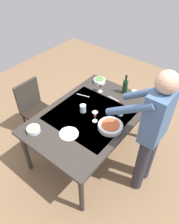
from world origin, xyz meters
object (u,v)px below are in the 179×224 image
at_px(wine_glass_right, 101,86).
at_px(side_bowl_bread, 33,129).
at_px(person_server, 152,130).
at_px(wine_glass_left, 95,115).
at_px(dining_table, 90,119).
at_px(side_bowl_salad, 100,81).
at_px(chair_near, 34,106).
at_px(wine_bottle, 125,87).
at_px(water_cup_far_left, 134,93).
at_px(water_cup_near_left, 83,108).
at_px(water_cup_near_right, 120,112).
at_px(serving_bowl_pasta, 110,126).
at_px(dinner_plate_near, 69,134).

bearing_deg(wine_glass_right, side_bowl_bread, -7.55).
distance_m(person_server, wine_glass_left, 0.70).
distance_m(dining_table, side_bowl_salad, 0.77).
distance_m(chair_near, wine_glass_right, 1.05).
relative_size(wine_bottle, water_cup_far_left, 3.31).
bearing_deg(side_bowl_salad, water_cup_near_left, 18.99).
distance_m(wine_glass_left, water_cup_far_left, 0.76).
relative_size(chair_near, wine_glass_left, 6.03).
bearing_deg(side_bowl_bread, water_cup_far_left, 156.42).
bearing_deg(dining_table, chair_near, -78.94).
relative_size(person_server, wine_glass_left, 11.19).
bearing_deg(side_bowl_bread, wine_glass_right, 172.45).
bearing_deg(water_cup_near_left, water_cup_far_left, 153.46).
bearing_deg(wine_bottle, dining_table, -8.37).
bearing_deg(water_cup_far_left, wine_glass_right, -64.30).
height_order(dining_table, side_bowl_salad, side_bowl_salad).
height_order(water_cup_near_left, water_cup_far_left, water_cup_near_left).
bearing_deg(water_cup_near_right, serving_bowl_pasta, 7.30).
height_order(wine_glass_left, dinner_plate_near, wine_glass_left).
bearing_deg(person_server, side_bowl_bread, -59.03).
xyz_separation_m(serving_bowl_pasta, dinner_plate_near, (0.38, -0.33, -0.03)).
distance_m(person_server, side_bowl_bread, 1.35).
bearing_deg(water_cup_far_left, chair_near, -52.98).
relative_size(water_cup_far_left, side_bowl_bread, 0.56).
relative_size(wine_glass_right, side_bowl_bread, 0.94).
xyz_separation_m(dining_table, wine_glass_right, (-0.49, -0.19, 0.17)).
relative_size(water_cup_near_left, serving_bowl_pasta, 0.35).
bearing_deg(wine_glass_right, water_cup_near_right, 63.69).
relative_size(wine_glass_right, water_cup_far_left, 1.69).
xyz_separation_m(dining_table, side_bowl_bread, (0.64, -0.34, 0.10)).
relative_size(water_cup_far_left, serving_bowl_pasta, 0.30).
relative_size(serving_bowl_pasta, side_bowl_salad, 1.67).
bearing_deg(wine_glass_right, person_server, 66.11).
bearing_deg(wine_bottle, water_cup_far_left, 96.96).
bearing_deg(wine_bottle, side_bowl_salad, -89.05).
xyz_separation_m(person_server, water_cup_near_left, (0.05, -0.91, -0.16)).
height_order(water_cup_near_right, serving_bowl_pasta, water_cup_near_right).
distance_m(wine_glass_right, water_cup_near_right, 0.56).
height_order(dining_table, serving_bowl_pasta, serving_bowl_pasta).
xyz_separation_m(wine_glass_right, water_cup_near_left, (0.50, 0.08, -0.05)).
bearing_deg(water_cup_far_left, wine_glass_left, -9.20).
xyz_separation_m(dining_table, water_cup_near_left, (0.00, -0.11, 0.12)).
xyz_separation_m(wine_glass_right, side_bowl_bread, (1.13, -0.15, -0.07)).
relative_size(wine_bottle, side_bowl_salad, 1.64).
xyz_separation_m(dining_table, side_bowl_salad, (-0.68, -0.34, 0.10)).
bearing_deg(person_server, wine_glass_right, -113.89).
relative_size(side_bowl_bread, dinner_plate_near, 0.70).
distance_m(water_cup_near_left, side_bowl_salad, 0.72).
bearing_deg(serving_bowl_pasta, water_cup_near_right, -172.70).
xyz_separation_m(chair_near, side_bowl_bread, (0.46, 0.59, 0.26)).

